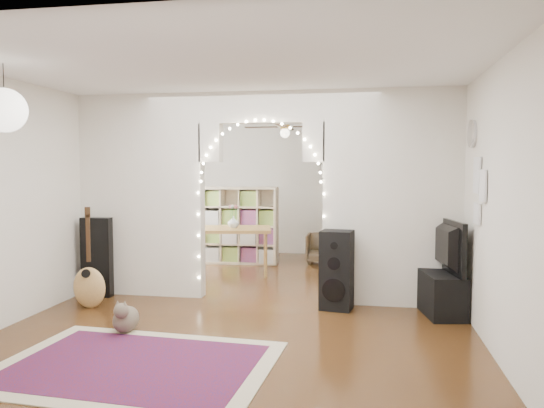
% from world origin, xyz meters
% --- Properties ---
extents(floor, '(7.50, 7.50, 0.00)m').
position_xyz_m(floor, '(0.00, 0.00, 0.00)').
color(floor, black).
rests_on(floor, ground).
extents(ceiling, '(5.00, 7.50, 0.02)m').
position_xyz_m(ceiling, '(0.00, 0.00, 2.70)').
color(ceiling, white).
rests_on(ceiling, wall_back).
extents(wall_back, '(5.00, 0.02, 2.70)m').
position_xyz_m(wall_back, '(0.00, 3.75, 1.35)').
color(wall_back, silver).
rests_on(wall_back, floor).
extents(wall_front, '(5.00, 0.02, 2.70)m').
position_xyz_m(wall_front, '(0.00, -3.75, 1.35)').
color(wall_front, silver).
rests_on(wall_front, floor).
extents(wall_left, '(0.02, 7.50, 2.70)m').
position_xyz_m(wall_left, '(-2.50, 0.00, 1.35)').
color(wall_left, silver).
rests_on(wall_left, floor).
extents(wall_right, '(0.02, 7.50, 2.70)m').
position_xyz_m(wall_right, '(2.50, 0.00, 1.35)').
color(wall_right, silver).
rests_on(wall_right, floor).
extents(divider_wall, '(5.00, 0.20, 2.70)m').
position_xyz_m(divider_wall, '(0.00, 0.00, 1.42)').
color(divider_wall, silver).
rests_on(divider_wall, floor).
extents(fairy_lights, '(1.64, 0.04, 1.60)m').
position_xyz_m(fairy_lights, '(0.00, -0.13, 1.55)').
color(fairy_lights, '#FFEABF').
rests_on(fairy_lights, divider_wall).
extents(window, '(0.04, 1.20, 1.40)m').
position_xyz_m(window, '(-2.47, 1.80, 1.50)').
color(window, white).
rests_on(window, wall_left).
extents(wall_clock, '(0.03, 0.31, 0.31)m').
position_xyz_m(wall_clock, '(2.48, -0.60, 2.10)').
color(wall_clock, white).
rests_on(wall_clock, wall_right).
extents(picture_frames, '(0.02, 0.50, 0.70)m').
position_xyz_m(picture_frames, '(2.48, -1.00, 1.50)').
color(picture_frames, white).
rests_on(picture_frames, wall_right).
extents(paper_lantern, '(0.40, 0.40, 0.40)m').
position_xyz_m(paper_lantern, '(-1.90, -2.40, 2.25)').
color(paper_lantern, white).
rests_on(paper_lantern, ceiling).
extents(ceiling_fan, '(1.10, 1.10, 0.30)m').
position_xyz_m(ceiling_fan, '(0.00, 2.00, 2.40)').
color(ceiling_fan, '#AE823A').
rests_on(ceiling_fan, ceiling).
extents(area_rug, '(2.48, 1.92, 0.02)m').
position_xyz_m(area_rug, '(-0.64, -2.50, 0.01)').
color(area_rug, maroon).
rests_on(area_rug, floor).
extents(guitar_case, '(0.41, 0.15, 1.07)m').
position_xyz_m(guitar_case, '(-2.20, -0.25, 0.53)').
color(guitar_case, black).
rests_on(guitar_case, floor).
extents(acoustic_guitar, '(0.45, 0.29, 1.06)m').
position_xyz_m(acoustic_guitar, '(-2.00, -0.81, 0.46)').
color(acoustic_guitar, '#AE7E45').
rests_on(acoustic_guitar, floor).
extents(tabby_cat, '(0.30, 0.58, 0.38)m').
position_xyz_m(tabby_cat, '(-1.13, -1.64, 0.15)').
color(tabby_cat, brown).
rests_on(tabby_cat, floor).
extents(floor_speaker, '(0.42, 0.38, 0.97)m').
position_xyz_m(floor_speaker, '(0.99, -0.33, 0.48)').
color(floor_speaker, black).
rests_on(floor_speaker, floor).
extents(media_console, '(0.57, 1.05, 0.50)m').
position_xyz_m(media_console, '(2.20, -0.25, 0.25)').
color(media_console, black).
rests_on(media_console, floor).
extents(tv, '(0.33, 1.08, 0.62)m').
position_xyz_m(tv, '(2.20, -0.25, 0.81)').
color(tv, black).
rests_on(tv, media_console).
extents(bookcase, '(1.36, 0.45, 1.38)m').
position_xyz_m(bookcase, '(-0.88, 2.48, 0.69)').
color(bookcase, '#C0AA8B').
rests_on(bookcase, floor).
extents(dining_table, '(1.34, 1.02, 0.76)m').
position_xyz_m(dining_table, '(-0.77, 1.53, 0.68)').
color(dining_table, olive).
rests_on(dining_table, floor).
extents(flower_vase, '(0.22, 0.22, 0.19)m').
position_xyz_m(flower_vase, '(-0.77, 1.53, 0.85)').
color(flower_vase, silver).
rests_on(flower_vase, dining_table).
extents(dining_chair_left, '(0.58, 0.59, 0.54)m').
position_xyz_m(dining_chair_left, '(0.58, 2.76, 0.27)').
color(dining_chair_left, '#483824').
rests_on(dining_chair_left, floor).
extents(dining_chair_right, '(0.79, 0.80, 0.56)m').
position_xyz_m(dining_chair_right, '(1.32, 2.20, 0.28)').
color(dining_chair_right, '#483824').
rests_on(dining_chair_right, floor).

